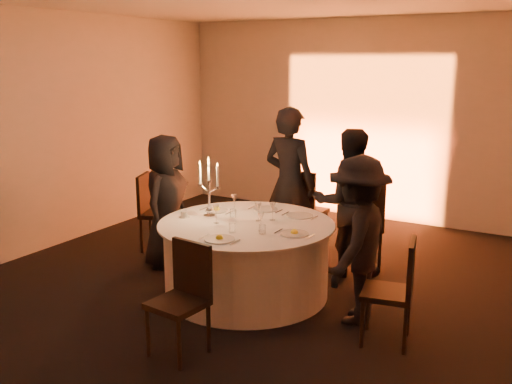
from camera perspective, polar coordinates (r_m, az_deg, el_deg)
The scene contains 29 objects.
floor at distance 6.06m, azimuth -0.95°, elevation -10.09°, with size 7.00×7.00×0.00m, color black.
wall_back at distance 8.81m, azimuth 10.78°, elevation 7.11°, with size 7.00×7.00×0.00m, color beige.
wall_left at distance 7.61m, azimuth -20.93°, elevation 5.56°, with size 7.00×7.00×0.00m, color beige.
uplighter_fixture at distance 8.80m, azimuth 9.73°, elevation -2.48°, with size 0.25×0.12×0.10m, color black.
banquet_table at distance 5.92m, azimuth -0.97°, elevation -6.67°, with size 1.80×1.80×0.77m.
chair_left at distance 7.38m, azimuth -10.30°, elevation -1.51°, with size 0.56×0.56×0.98m.
chair_back_left at distance 7.14m, azimuth 4.66°, elevation -1.39°, with size 0.48×0.48×1.06m.
chair_back_right at distance 6.65m, azimuth 10.57°, elevation -2.81°, with size 0.62×0.62×1.04m.
chair_right at distance 5.02m, azimuth 13.90°, elevation -9.07°, with size 0.48×0.48×0.94m.
chair_front at distance 4.79m, azimuth -7.23°, elevation -9.90°, with size 0.45×0.45×0.93m.
guest_left at distance 6.70m, azimuth -9.00°, elevation -0.95°, with size 0.76×0.50×1.56m, color black.
guest_back_left at distance 6.90m, azimuth 3.37°, elevation 0.87°, with size 0.68×0.44×1.85m, color black.
guest_back_right at distance 6.46m, azimuth 9.21°, elevation -1.03°, with size 0.81×0.63×1.66m, color black.
guest_right at distance 5.29m, azimuth 10.14°, elevation -4.78°, with size 1.01×0.58×1.56m, color black.
plate_left at distance 6.25m, azimuth -3.96°, elevation -1.75°, with size 0.36×0.24×0.08m.
plate_back_left at distance 6.28m, azimuth 0.93°, elevation -1.74°, with size 0.35×0.27×0.01m.
plate_back_right at distance 6.05m, azimuth 4.39°, elevation -2.38°, with size 0.35×0.29×0.01m.
plate_right at distance 5.43m, azimuth 3.86°, elevation -4.08°, with size 0.36×0.27×0.08m.
plate_front at distance 5.26m, azimuth -3.67°, elevation -4.64°, with size 0.35×0.28×0.08m.
coffee_cup at distance 6.03m, azimuth -7.19°, elevation -2.27°, with size 0.11×0.11×0.07m.
candelabra at distance 5.98m, azimuth -4.72°, elevation -0.42°, with size 0.27×0.13×0.64m.
wine_glass_a at distance 6.19m, azimuth -2.18°, elevation -0.73°, with size 0.07×0.07×0.19m.
wine_glass_b at distance 5.85m, azimuth 1.68°, elevation -1.55°, with size 0.07×0.07×0.19m.
wine_glass_c at distance 5.76m, azimuth -4.02°, elevation -1.81°, with size 0.07×0.07×0.19m.
wine_glass_d at distance 5.83m, azimuth 0.23°, elevation -1.61°, with size 0.07×0.07×0.19m.
wine_glass_e at distance 5.48m, azimuth 0.50°, elevation -2.55°, with size 0.07×0.07×0.19m.
tumbler_a at distance 5.42m, azimuth 0.64°, elevation -3.76°, with size 0.07×0.07×0.09m, color white.
tumbler_b at distance 5.48m, azimuth -2.39°, elevation -3.59°, with size 0.07×0.07×0.09m, color white.
tumbler_c at distance 5.98m, azimuth -2.32°, elevation -2.15°, with size 0.07×0.07×0.09m, color white.
Camera 1 is at (2.84, -4.79, 2.39)m, focal length 40.00 mm.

